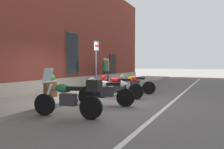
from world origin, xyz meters
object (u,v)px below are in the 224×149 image
at_px(barrel_planter, 50,87).
at_px(parking_sign, 96,59).
at_px(motorcycle_yellow_naked, 134,84).
at_px(motorcycle_green_touring, 71,97).
at_px(pedestrian_tan_coat, 107,69).
at_px(motorcycle_white_sport, 104,90).
at_px(motorcycle_red_sport, 116,85).
at_px(pedestrian_striped_shirt, 105,69).

bearing_deg(barrel_planter, parking_sign, -21.90).
distance_m(motorcycle_yellow_naked, parking_sign, 2.25).
relative_size(motorcycle_green_touring, pedestrian_tan_coat, 1.17).
bearing_deg(barrel_planter, motorcycle_yellow_naked, -34.40).
height_order(motorcycle_yellow_naked, parking_sign, parking_sign).
xyz_separation_m(motorcycle_yellow_naked, parking_sign, (-1.21, 1.43, 1.25)).
bearing_deg(barrel_planter, motorcycle_white_sport, -88.49).
bearing_deg(motorcycle_red_sport, parking_sign, 68.97).
bearing_deg(pedestrian_tan_coat, barrel_planter, -172.29).
xyz_separation_m(motorcycle_yellow_naked, pedestrian_tan_coat, (3.06, 3.16, 0.66)).
relative_size(motorcycle_white_sport, pedestrian_tan_coat, 1.15).
relative_size(motorcycle_yellow_naked, pedestrian_striped_shirt, 1.21).
xyz_separation_m(motorcycle_green_touring, parking_sign, (3.89, 1.59, 1.16)).
relative_size(pedestrian_striped_shirt, pedestrian_tan_coat, 1.01).
relative_size(motorcycle_green_touring, motorcycle_yellow_naked, 0.96).
height_order(motorcycle_yellow_naked, barrel_planter, barrel_planter).
bearing_deg(pedestrian_tan_coat, motorcycle_yellow_naked, -134.15).
xyz_separation_m(motorcycle_green_touring, motorcycle_yellow_naked, (5.10, 0.16, -0.08)).
height_order(motorcycle_white_sport, motorcycle_red_sport, motorcycle_red_sport).
distance_m(motorcycle_white_sport, motorcycle_yellow_naked, 3.28).
bearing_deg(motorcycle_green_touring, pedestrian_tan_coat, 22.08).
xyz_separation_m(pedestrian_striped_shirt, barrel_planter, (-5.52, -0.60, -0.58)).
distance_m(motorcycle_green_touring, parking_sign, 4.36).
xyz_separation_m(motorcycle_green_touring, pedestrian_striped_shirt, (7.28, 3.05, 0.58)).
relative_size(motorcycle_yellow_naked, parking_sign, 0.87).
distance_m(motorcycle_white_sport, motorcycle_red_sport, 1.60).
bearing_deg(pedestrian_striped_shirt, pedestrian_tan_coat, 16.57).
distance_m(motorcycle_green_touring, motorcycle_white_sport, 1.82).
bearing_deg(pedestrian_tan_coat, motorcycle_white_sport, -152.52).
relative_size(motorcycle_red_sport, barrel_planter, 2.30).
distance_m(motorcycle_red_sport, parking_sign, 1.80).
distance_m(motorcycle_red_sport, barrel_planter, 2.70).
bearing_deg(motorcycle_white_sport, barrel_planter, 91.51).
bearing_deg(motorcycle_white_sport, parking_sign, 37.24).
relative_size(motorcycle_green_touring, barrel_planter, 2.19).
distance_m(pedestrian_striped_shirt, barrel_planter, 5.58).
relative_size(pedestrian_striped_shirt, parking_sign, 0.72).
xyz_separation_m(motorcycle_green_touring, barrel_planter, (1.76, 2.45, -0.00)).
height_order(pedestrian_tan_coat, barrel_planter, pedestrian_tan_coat).
height_order(parking_sign, barrel_planter, parking_sign).
distance_m(parking_sign, barrel_planter, 2.58).
bearing_deg(motorcycle_red_sport, motorcycle_yellow_naked, -4.59).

